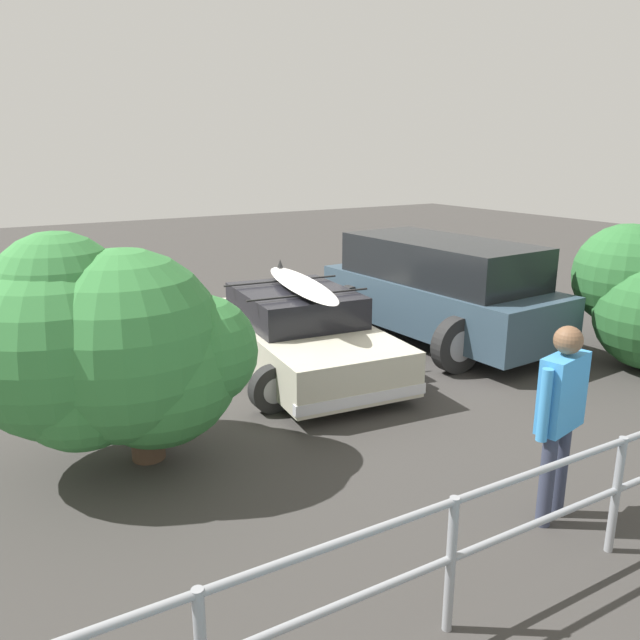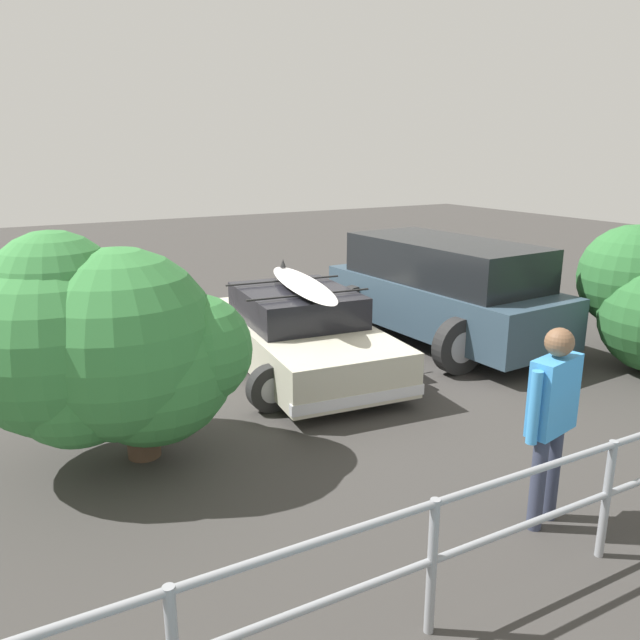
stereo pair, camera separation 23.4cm
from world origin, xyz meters
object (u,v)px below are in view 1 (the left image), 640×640
at_px(person_bystander, 561,407).
at_px(sedan_car, 298,333).
at_px(bush_near_left, 112,348).
at_px(suv_car, 438,289).

bearing_deg(person_bystander, sedan_car, -89.89).
bearing_deg(person_bystander, bush_near_left, -45.19).
xyz_separation_m(suv_car, person_bystander, (2.83, 4.77, 0.17)).
bearing_deg(sedan_car, person_bystander, 90.11).
bearing_deg(suv_car, sedan_car, 2.05).
distance_m(sedan_car, bush_near_left, 3.52).
xyz_separation_m(sedan_car, bush_near_left, (3.07, 1.57, 0.70)).
bearing_deg(sedan_car, bush_near_left, 27.02).
xyz_separation_m(sedan_car, person_bystander, (-0.01, 4.67, 0.51)).
relative_size(sedan_car, person_bystander, 2.29).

